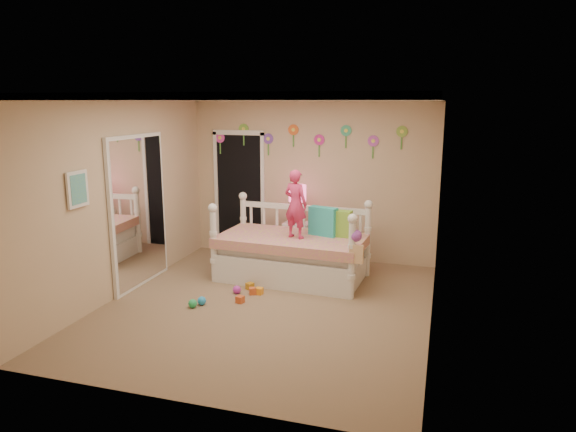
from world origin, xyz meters
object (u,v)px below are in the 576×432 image
(child, at_px, (296,204))
(nightstand, at_px, (297,243))
(table_lamp, at_px, (297,198))
(daybed, at_px, (292,240))

(child, relative_size, nightstand, 1.46)
(child, xyz_separation_m, table_lamp, (-0.20, 0.80, -0.06))
(daybed, height_order, nightstand, daybed)
(table_lamp, bearing_deg, nightstand, 90.00)
(child, relative_size, table_lamp, 1.63)
(nightstand, relative_size, table_lamp, 1.11)
(nightstand, xyz_separation_m, table_lamp, (0.00, -0.00, 0.73))
(nightstand, bearing_deg, table_lamp, -87.61)
(daybed, xyz_separation_m, table_lamp, (-0.12, 0.72, 0.49))
(daybed, height_order, child, child)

